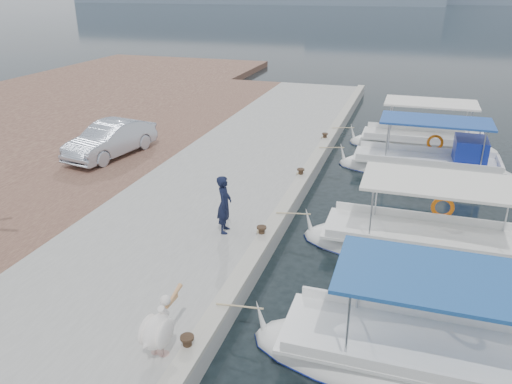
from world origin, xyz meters
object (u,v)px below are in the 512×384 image
fishing_caique_c (429,249)px  fisherman (224,204)px  fishing_caique_e (422,146)px  pelican (158,329)px  parked_car (111,139)px  fishing_caique_b (435,368)px  fishing_caique_d (428,168)px

fishing_caique_c → fisherman: bearing=-166.5°
fishing_caique_e → pelican: 17.60m
fishing_caique_e → fisherman: fishing_caique_e is taller
pelican → fisherman: (-0.64, 5.27, 0.29)m
fishing_caique_e → parked_car: size_ratio=1.57×
fishing_caique_b → parked_car: size_ratio=1.76×
fishing_caique_c → fisherman: (-5.73, -1.38, 1.24)m
fishing_caique_b → fishing_caique_c: same height
fishing_caique_b → fishing_caique_e: size_ratio=1.12×
fishing_caique_d → fishing_caique_e: bearing=94.7°
fishing_caique_d → fishing_caique_e: size_ratio=1.05×
fishing_caique_b → fisherman: fishing_caique_b is taller
fishing_caique_b → fishing_caique_e: bearing=91.5°
fishing_caique_d → fisherman: 10.17m
fisherman → parked_car: bearing=43.0°
fisherman → parked_car: size_ratio=0.40×
pelican → fisherman: size_ratio=0.83×
fishing_caique_b → fisherman: 6.98m
fisherman → parked_car: 8.64m
fishing_caique_d → pelican: size_ratio=4.98×
fishing_caique_e → pelican: bearing=-105.9°
fishing_caique_c → parked_car: fishing_caique_c is taller
fishing_caique_c → pelican: (-5.09, -6.65, 0.95)m
fishing_caique_d → fisherman: size_ratio=4.12×
fishing_caique_e → fishing_caique_b: bearing=-88.5°
fishing_caique_b → fishing_caique_d: (-0.13, 11.93, 0.07)m
fishing_caique_c → fisherman: 6.03m
pelican → fishing_caique_c: bearing=52.5°
fishing_caique_d → fishing_caique_e: (-0.27, 3.31, -0.07)m
fishing_caique_e → fisherman: (-5.45, -11.64, 1.24)m
fishing_caique_c → parked_car: size_ratio=1.71×
fishing_caique_d → pelican: bearing=-110.5°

